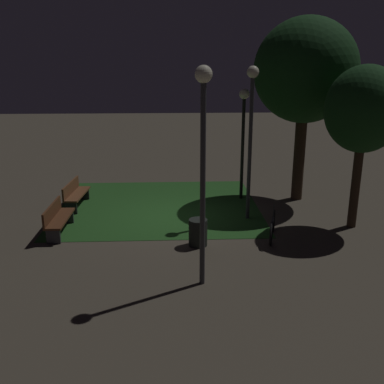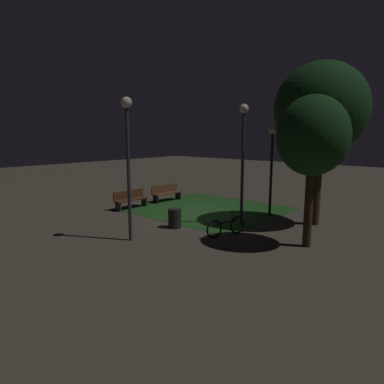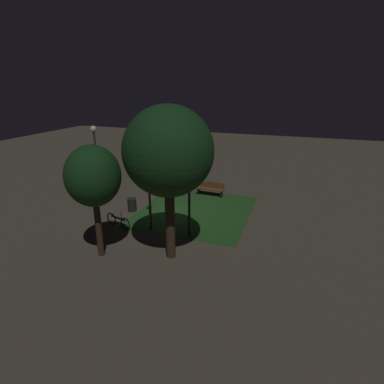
{
  "view_description": "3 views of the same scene",
  "coord_description": "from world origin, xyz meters",
  "px_view_note": "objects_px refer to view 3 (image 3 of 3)",
  "views": [
    {
      "loc": [
        13.34,
        0.09,
        4.85
      ],
      "look_at": [
        0.33,
        0.7,
        0.94
      ],
      "focal_mm": 40.64,
      "sensor_mm": 36.0,
      "label": 1
    },
    {
      "loc": [
        11.54,
        9.73,
        3.6
      ],
      "look_at": [
        -0.11,
        -0.46,
        0.96
      ],
      "focal_mm": 31.77,
      "sensor_mm": 36.0,
      "label": 2
    },
    {
      "loc": [
        -6.5,
        15.38,
        7.04
      ],
      "look_at": [
        -0.94,
        -0.48,
        1.12
      ],
      "focal_mm": 29.07,
      "sensor_mm": 36.0,
      "label": 3
    }
  ],
  "objects_px": {
    "bicycle": "(118,221)",
    "tree_left_canopy": "(168,152)",
    "tree_lawn_side": "(93,177)",
    "lamp_post_plaza_west": "(189,182)",
    "trash_bin": "(132,205)",
    "bench_by_lamp": "(176,184)",
    "lamp_post_near_wall": "(148,168)",
    "bench_lawn_edge": "(210,188)",
    "lamp_post_path_center": "(96,153)"
  },
  "relations": [
    {
      "from": "bicycle",
      "to": "tree_left_canopy",
      "type": "bearing_deg",
      "value": 154.69
    },
    {
      "from": "tree_lawn_side",
      "to": "lamp_post_plaza_west",
      "type": "distance_m",
      "value": 4.27
    },
    {
      "from": "lamp_post_plaza_west",
      "to": "trash_bin",
      "type": "distance_m",
      "value": 5.16
    },
    {
      "from": "tree_lawn_side",
      "to": "bicycle",
      "type": "distance_m",
      "value": 4.2
    },
    {
      "from": "bench_by_lamp",
      "to": "lamp_post_near_wall",
      "type": "distance_m",
      "value": 6.47
    },
    {
      "from": "bench_lawn_edge",
      "to": "lamp_post_plaza_west",
      "type": "height_order",
      "value": "lamp_post_plaza_west"
    },
    {
      "from": "lamp_post_path_center",
      "to": "bicycle",
      "type": "relative_size",
      "value": 2.89
    },
    {
      "from": "lamp_post_path_center",
      "to": "lamp_post_plaza_west",
      "type": "distance_m",
      "value": 6.63
    },
    {
      "from": "bench_lawn_edge",
      "to": "lamp_post_near_wall",
      "type": "distance_m",
      "value": 6.56
    },
    {
      "from": "bench_by_lamp",
      "to": "lamp_post_plaza_west",
      "type": "bearing_deg",
      "value": 117.72
    },
    {
      "from": "bench_by_lamp",
      "to": "trash_bin",
      "type": "distance_m",
      "value": 4.21
    },
    {
      "from": "lamp_post_near_wall",
      "to": "lamp_post_path_center",
      "type": "bearing_deg",
      "value": -22.64
    },
    {
      "from": "tree_left_canopy",
      "to": "trash_bin",
      "type": "relative_size",
      "value": 8.46
    },
    {
      "from": "tree_left_canopy",
      "to": "lamp_post_near_wall",
      "type": "relative_size",
      "value": 1.34
    },
    {
      "from": "tree_lawn_side",
      "to": "bicycle",
      "type": "relative_size",
      "value": 2.9
    },
    {
      "from": "bench_by_lamp",
      "to": "lamp_post_near_wall",
      "type": "bearing_deg",
      "value": 99.57
    },
    {
      "from": "lamp_post_near_wall",
      "to": "trash_bin",
      "type": "bearing_deg",
      "value": -39.85
    },
    {
      "from": "bench_lawn_edge",
      "to": "lamp_post_plaza_west",
      "type": "distance_m",
      "value": 6.36
    },
    {
      "from": "lamp_post_path_center",
      "to": "bicycle",
      "type": "bearing_deg",
      "value": 139.57
    },
    {
      "from": "lamp_post_near_wall",
      "to": "trash_bin",
      "type": "relative_size",
      "value": 6.34
    },
    {
      "from": "lamp_post_path_center",
      "to": "tree_left_canopy",
      "type": "bearing_deg",
      "value": 147.83
    },
    {
      "from": "tree_left_canopy",
      "to": "bicycle",
      "type": "relative_size",
      "value": 3.83
    },
    {
      "from": "bicycle",
      "to": "tree_lawn_side",
      "type": "bearing_deg",
      "value": 106.59
    },
    {
      "from": "lamp_post_plaza_west",
      "to": "lamp_post_near_wall",
      "type": "bearing_deg",
      "value": -3.29
    },
    {
      "from": "lamp_post_path_center",
      "to": "lamp_post_plaza_west",
      "type": "relative_size",
      "value": 1.21
    },
    {
      "from": "bench_by_lamp",
      "to": "trash_bin",
      "type": "xyz_separation_m",
      "value": [
        1.09,
        4.06,
        -0.11
      ]
    },
    {
      "from": "bench_by_lamp",
      "to": "lamp_post_path_center",
      "type": "height_order",
      "value": "lamp_post_path_center"
    },
    {
      "from": "tree_left_canopy",
      "to": "bench_lawn_edge",
      "type": "bearing_deg",
      "value": -86.04
    },
    {
      "from": "bench_lawn_edge",
      "to": "trash_bin",
      "type": "height_order",
      "value": "bench_lawn_edge"
    },
    {
      "from": "lamp_post_plaza_west",
      "to": "bicycle",
      "type": "distance_m",
      "value": 4.48
    },
    {
      "from": "bicycle",
      "to": "lamp_post_plaza_west",
      "type": "bearing_deg",
      "value": -175.29
    },
    {
      "from": "bench_lawn_edge",
      "to": "bicycle",
      "type": "relative_size",
      "value": 1.1
    },
    {
      "from": "tree_left_canopy",
      "to": "lamp_post_path_center",
      "type": "bearing_deg",
      "value": -32.17
    },
    {
      "from": "lamp_post_plaza_west",
      "to": "tree_lawn_side",
      "type": "bearing_deg",
      "value": 44.65
    },
    {
      "from": "bench_by_lamp",
      "to": "bench_lawn_edge",
      "type": "bearing_deg",
      "value": 180.0
    },
    {
      "from": "bench_by_lamp",
      "to": "bicycle",
      "type": "bearing_deg",
      "value": 83.89
    },
    {
      "from": "trash_bin",
      "to": "lamp_post_plaza_west",
      "type": "bearing_deg",
      "value": 156.25
    },
    {
      "from": "bench_lawn_edge",
      "to": "trash_bin",
      "type": "xyz_separation_m",
      "value": [
        3.54,
        4.06,
        -0.11
      ]
    },
    {
      "from": "lamp_post_near_wall",
      "to": "trash_bin",
      "type": "xyz_separation_m",
      "value": [
        2.06,
        -1.72,
        -2.83
      ]
    },
    {
      "from": "tree_lawn_side",
      "to": "bench_by_lamp",
      "type": "bearing_deg",
      "value": -89.23
    },
    {
      "from": "tree_lawn_side",
      "to": "lamp_post_plaza_west",
      "type": "height_order",
      "value": "tree_lawn_side"
    },
    {
      "from": "tree_lawn_side",
      "to": "lamp_post_plaza_west",
      "type": "relative_size",
      "value": 1.21
    },
    {
      "from": "tree_left_canopy",
      "to": "trash_bin",
      "type": "height_order",
      "value": "tree_left_canopy"
    },
    {
      "from": "tree_left_canopy",
      "to": "trash_bin",
      "type": "xyz_separation_m",
      "value": [
        4.09,
        -3.89,
        -4.16
      ]
    },
    {
      "from": "bench_by_lamp",
      "to": "tree_lawn_side",
      "type": "height_order",
      "value": "tree_lawn_side"
    },
    {
      "from": "tree_left_canopy",
      "to": "lamp_post_plaza_west",
      "type": "distance_m",
      "value": 2.71
    },
    {
      "from": "trash_bin",
      "to": "lamp_post_near_wall",
      "type": "bearing_deg",
      "value": 140.15
    },
    {
      "from": "tree_left_canopy",
      "to": "trash_bin",
      "type": "distance_m",
      "value": 7.01
    },
    {
      "from": "bicycle",
      "to": "lamp_post_near_wall",
      "type": "bearing_deg",
      "value": -165.22
    },
    {
      "from": "tree_lawn_side",
      "to": "lamp_post_near_wall",
      "type": "xyz_separation_m",
      "value": [
        -0.86,
        -3.07,
        -0.32
      ]
    }
  ]
}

